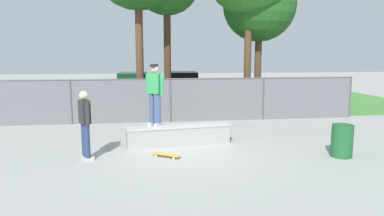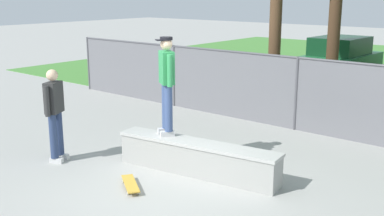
{
  "view_description": "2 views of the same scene",
  "coord_description": "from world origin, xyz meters",
  "px_view_note": "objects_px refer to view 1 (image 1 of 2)",
  "views": [
    {
      "loc": [
        -0.97,
        -9.51,
        2.76
      ],
      "look_at": [
        0.44,
        1.26,
        1.07
      ],
      "focal_mm": 32.98,
      "sensor_mm": 36.0,
      "label": 1
    },
    {
      "loc": [
        5.11,
        -5.45,
        3.23
      ],
      "look_at": [
        -0.51,
        1.35,
        1.07
      ],
      "focal_mm": 44.34,
      "sensor_mm": 36.0,
      "label": 2
    }
  ],
  "objects_px": {
    "skateboarder": "(155,92)",
    "skateboard": "(166,155)",
    "trash_bin": "(342,141)",
    "tree_far": "(260,5)",
    "car_black": "(183,86)",
    "concrete_ledge": "(179,135)",
    "car_green": "(133,87)",
    "bystander": "(85,122)"
  },
  "relations": [
    {
      "from": "car_green",
      "to": "car_black",
      "type": "relative_size",
      "value": 1.0
    },
    {
      "from": "skateboard",
      "to": "tree_far",
      "type": "distance_m",
      "value": 9.72
    },
    {
      "from": "concrete_ledge",
      "to": "trash_bin",
      "type": "relative_size",
      "value": 3.65
    },
    {
      "from": "concrete_ledge",
      "to": "car_green",
      "type": "relative_size",
      "value": 0.75
    },
    {
      "from": "concrete_ledge",
      "to": "trash_bin",
      "type": "height_order",
      "value": "trash_bin"
    },
    {
      "from": "car_green",
      "to": "tree_far",
      "type": "bearing_deg",
      "value": -37.19
    },
    {
      "from": "tree_far",
      "to": "trash_bin",
      "type": "xyz_separation_m",
      "value": [
        -0.04,
        -7.51,
        -4.5
      ]
    },
    {
      "from": "concrete_ledge",
      "to": "car_green",
      "type": "xyz_separation_m",
      "value": [
        -1.73,
        10.29,
        0.53
      ]
    },
    {
      "from": "skateboarder",
      "to": "car_green",
      "type": "relative_size",
      "value": 0.43
    },
    {
      "from": "skateboarder",
      "to": "car_black",
      "type": "height_order",
      "value": "skateboarder"
    },
    {
      "from": "skateboard",
      "to": "trash_bin",
      "type": "distance_m",
      "value": 4.74
    },
    {
      "from": "skateboard",
      "to": "trash_bin",
      "type": "xyz_separation_m",
      "value": [
        4.69,
        -0.55,
        0.37
      ]
    },
    {
      "from": "bystander",
      "to": "car_black",
      "type": "bearing_deg",
      "value": 72.25
    },
    {
      "from": "skateboard",
      "to": "tree_far",
      "type": "relative_size",
      "value": 0.12
    },
    {
      "from": "car_green",
      "to": "trash_bin",
      "type": "height_order",
      "value": "car_green"
    },
    {
      "from": "car_green",
      "to": "bystander",
      "type": "height_order",
      "value": "bystander"
    },
    {
      "from": "concrete_ledge",
      "to": "skateboard",
      "type": "relative_size",
      "value": 4.15
    },
    {
      "from": "skateboard",
      "to": "concrete_ledge",
      "type": "bearing_deg",
      "value": 69.29
    },
    {
      "from": "car_black",
      "to": "bystander",
      "type": "xyz_separation_m",
      "value": [
        -3.8,
        -11.87,
        0.17
      ]
    },
    {
      "from": "car_green",
      "to": "car_black",
      "type": "xyz_separation_m",
      "value": [
        2.99,
        0.37,
        0.0
      ]
    },
    {
      "from": "car_green",
      "to": "bystander",
      "type": "relative_size",
      "value": 2.34
    },
    {
      "from": "car_green",
      "to": "skateboard",
      "type": "bearing_deg",
      "value": -83.71
    },
    {
      "from": "concrete_ledge",
      "to": "car_black",
      "type": "bearing_deg",
      "value": 83.27
    },
    {
      "from": "tree_far",
      "to": "car_black",
      "type": "relative_size",
      "value": 1.56
    },
    {
      "from": "bystander",
      "to": "concrete_ledge",
      "type": "bearing_deg",
      "value": 25.46
    },
    {
      "from": "concrete_ledge",
      "to": "trash_bin",
      "type": "xyz_separation_m",
      "value": [
        4.23,
        -1.77,
        0.13
      ]
    },
    {
      "from": "tree_far",
      "to": "bystander",
      "type": "distance_m",
      "value": 10.49
    },
    {
      "from": "skateboarder",
      "to": "tree_far",
      "type": "height_order",
      "value": "tree_far"
    },
    {
      "from": "concrete_ledge",
      "to": "skateboarder",
      "type": "height_order",
      "value": "skateboarder"
    },
    {
      "from": "skateboarder",
      "to": "tree_far",
      "type": "bearing_deg",
      "value": 49.06
    },
    {
      "from": "concrete_ledge",
      "to": "skateboarder",
      "type": "bearing_deg",
      "value": -179.55
    },
    {
      "from": "skateboarder",
      "to": "tree_far",
      "type": "relative_size",
      "value": 0.28
    },
    {
      "from": "skateboarder",
      "to": "skateboard",
      "type": "bearing_deg",
      "value": -78.24
    },
    {
      "from": "tree_far",
      "to": "car_black",
      "type": "distance_m",
      "value": 7.08
    },
    {
      "from": "car_black",
      "to": "skateboarder",
      "type": "bearing_deg",
      "value": -100.47
    },
    {
      "from": "trash_bin",
      "to": "car_green",
      "type": "bearing_deg",
      "value": 116.3
    },
    {
      "from": "skateboarder",
      "to": "car_black",
      "type": "relative_size",
      "value": 0.43
    },
    {
      "from": "skateboard",
      "to": "car_green",
      "type": "relative_size",
      "value": 0.18
    },
    {
      "from": "car_black",
      "to": "car_green",
      "type": "bearing_deg",
      "value": -172.91
    },
    {
      "from": "skateboarder",
      "to": "car_black",
      "type": "bearing_deg",
      "value": 79.53
    },
    {
      "from": "tree_far",
      "to": "concrete_ledge",
      "type": "bearing_deg",
      "value": -126.64
    },
    {
      "from": "skateboard",
      "to": "tree_far",
      "type": "height_order",
      "value": "tree_far"
    }
  ]
}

